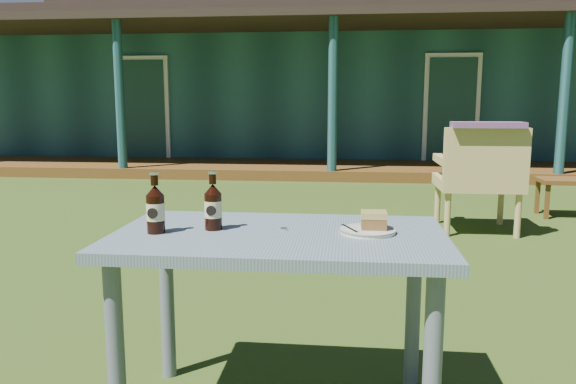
# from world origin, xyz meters

# --- Properties ---
(ground) EXTENTS (80.00, 80.00, 0.00)m
(ground) POSITION_xyz_m (0.00, 0.00, 0.00)
(ground) COLOR #334916
(pavilion) EXTENTS (15.80, 8.30, 3.45)m
(pavilion) POSITION_xyz_m (-0.00, 9.39, 1.61)
(pavilion) COLOR #1C4649
(pavilion) RESTS_ON ground
(tree_mid) EXTENTS (0.28, 0.28, 9.50)m
(tree_mid) POSITION_xyz_m (3.00, 18.50, 4.75)
(tree_mid) COLOR brown
(tree_mid) RESTS_ON ground
(cafe_table) EXTENTS (1.20, 0.70, 0.72)m
(cafe_table) POSITION_xyz_m (0.00, -1.60, 0.62)
(cafe_table) COLOR slate
(cafe_table) RESTS_ON ground
(plate) EXTENTS (0.20, 0.20, 0.01)m
(plate) POSITION_xyz_m (0.32, -1.57, 0.73)
(plate) COLOR silver
(plate) RESTS_ON cafe_table
(cake_slice) EXTENTS (0.09, 0.09, 0.06)m
(cake_slice) POSITION_xyz_m (0.34, -1.56, 0.77)
(cake_slice) COLOR brown
(cake_slice) RESTS_ON plate
(fork) EXTENTS (0.07, 0.13, 0.00)m
(fork) POSITION_xyz_m (0.25, -1.58, 0.74)
(fork) COLOR silver
(fork) RESTS_ON plate
(cola_bottle_near) EXTENTS (0.06, 0.07, 0.22)m
(cola_bottle_near) POSITION_xyz_m (-0.25, -1.58, 0.81)
(cola_bottle_near) COLOR black
(cola_bottle_near) RESTS_ON cafe_table
(cola_bottle_far) EXTENTS (0.07, 0.07, 0.22)m
(cola_bottle_far) POSITION_xyz_m (-0.44, -1.65, 0.81)
(cola_bottle_far) COLOR black
(cola_bottle_far) RESTS_ON cafe_table
(bottle_cap) EXTENTS (0.03, 0.03, 0.01)m
(bottle_cap) POSITION_xyz_m (0.01, -1.56, 0.72)
(bottle_cap) COLOR silver
(bottle_cap) RESTS_ON cafe_table
(armchair_left) EXTENTS (0.72, 0.67, 0.96)m
(armchair_left) POSITION_xyz_m (1.43, 1.61, 0.54)
(armchair_left) COLOR tan
(armchair_left) RESTS_ON ground
(floral_throw) EXTENTS (0.61, 0.22, 0.05)m
(floral_throw) POSITION_xyz_m (1.43, 1.42, 0.99)
(floral_throw) COLOR #70436F
(floral_throw) RESTS_ON armchair_left
(side_table) EXTENTS (0.60, 0.40, 0.40)m
(side_table) POSITION_xyz_m (2.51, 2.44, 0.34)
(side_table) COLOR brown
(side_table) RESTS_ON ground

